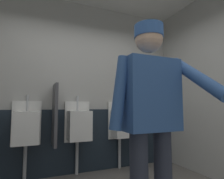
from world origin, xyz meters
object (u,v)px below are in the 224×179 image
at_px(urinal_left, 26,127).
at_px(urinal_middle, 79,125).
at_px(urinal_right, 122,123).
at_px(person, 151,111).

height_order(urinal_left, urinal_middle, same).
distance_m(urinal_left, urinal_right, 1.50).
bearing_deg(urinal_middle, urinal_left, 180.00).
xyz_separation_m(urinal_left, person, (0.92, -1.69, 0.25)).
distance_m(urinal_middle, person, 1.72).
bearing_deg(person, urinal_left, 118.57).
bearing_deg(urinal_left, person, -61.43).
bearing_deg(urinal_right, urinal_left, 180.00).
distance_m(urinal_left, person, 1.95).
bearing_deg(person, urinal_right, 71.19).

